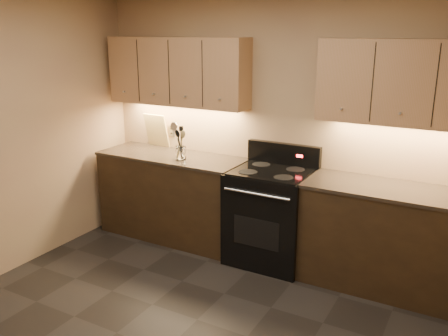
{
  "coord_description": "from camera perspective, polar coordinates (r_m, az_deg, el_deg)",
  "views": [
    {
      "loc": [
        1.78,
        -2.32,
        2.21
      ],
      "look_at": [
        -0.32,
        1.45,
        0.96
      ],
      "focal_mm": 38.0,
      "sensor_mm": 36.0,
      "label": 1
    }
  ],
  "objects": [
    {
      "name": "upper_cab_left",
      "position": [
        5.08,
        -5.64,
        11.48
      ],
      "size": [
        1.6,
        0.3,
        0.7
      ],
      "primitive_type": "cube",
      "color": "#A17150",
      "rests_on": "wall_back"
    },
    {
      "name": "black_turner",
      "position": [
        4.88,
        -5.18,
        3.14
      ],
      "size": [
        0.14,
        0.16,
        0.35
      ],
      "primitive_type": null,
      "rotation": [
        -0.19,
        -0.03,
        0.37
      ],
      "color": "black",
      "rests_on": "utensil_crock"
    },
    {
      "name": "cutting_board",
      "position": [
        5.48,
        -8.11,
        4.51
      ],
      "size": [
        0.31,
        0.12,
        0.38
      ],
      "primitive_type": "cube",
      "rotation": [
        0.22,
        0.0,
        -0.07
      ],
      "color": "#D3BA71",
      "rests_on": "counter_left"
    },
    {
      "name": "counter_right",
      "position": [
        4.42,
        19.04,
        -8.0
      ],
      "size": [
        1.46,
        0.62,
        0.93
      ],
      "color": "black",
      "rests_on": "ground"
    },
    {
      "name": "wooden_spoon",
      "position": [
        4.9,
        -5.62,
        2.93
      ],
      "size": [
        0.14,
        0.07,
        0.3
      ],
      "primitive_type": null,
      "rotation": [
        0.03,
        0.26,
        0.14
      ],
      "color": "#D3BA71",
      "rests_on": "utensil_crock"
    },
    {
      "name": "steel_skimmer",
      "position": [
        4.85,
        -4.99,
        3.26
      ],
      "size": [
        0.23,
        0.14,
        0.38
      ],
      "primitive_type": null,
      "rotation": [
        -0.09,
        -0.4,
        -0.07
      ],
      "color": "silver",
      "rests_on": "utensil_crock"
    },
    {
      "name": "wall_back",
      "position": [
        4.76,
        6.59,
        5.05
      ],
      "size": [
        4.0,
        0.04,
        2.6
      ],
      "primitive_type": "cube",
      "color": "tan",
      "rests_on": "ground"
    },
    {
      "name": "black_spoon",
      "position": [
        4.9,
        -5.12,
        3.14
      ],
      "size": [
        0.1,
        0.18,
        0.33
      ],
      "primitive_type": null,
      "rotation": [
        0.35,
        0.14,
        -0.15
      ],
      "color": "black",
      "rests_on": "utensil_crock"
    },
    {
      "name": "utensil_crock",
      "position": [
        4.92,
        -5.23,
        1.77
      ],
      "size": [
        0.13,
        0.13,
        0.14
      ],
      "color": "white",
      "rests_on": "counter_left"
    },
    {
      "name": "upper_cab_right",
      "position": [
        4.23,
        21.1,
        9.55
      ],
      "size": [
        1.44,
        0.3,
        0.7
      ],
      "primitive_type": "cube",
      "color": "#A17150",
      "rests_on": "wall_back"
    },
    {
      "name": "stove",
      "position": [
        4.68,
        5.66,
        -5.62
      ],
      "size": [
        0.76,
        0.68,
        1.14
      ],
      "color": "black",
      "rests_on": "ground"
    },
    {
      "name": "counter_left",
      "position": [
        5.24,
        -6.17,
        -3.34
      ],
      "size": [
        1.62,
        0.62,
        0.93
      ],
      "color": "black",
      "rests_on": "ground"
    },
    {
      "name": "outlet_plate",
      "position": [
        5.41,
        -6.32,
        4.46
      ],
      "size": [
        0.08,
        0.01,
        0.12
      ],
      "primitive_type": "cube",
      "color": "#B2B5BA",
      "rests_on": "wall_back"
    }
  ]
}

